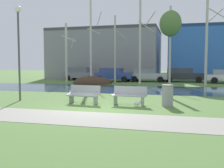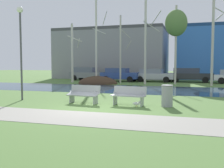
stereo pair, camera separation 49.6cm
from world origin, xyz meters
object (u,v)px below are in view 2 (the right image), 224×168
at_px(trash_bin, 167,95).
at_px(streetlamp, 21,37).
at_px(bench_left, 84,94).
at_px(seagull, 137,103).
at_px(parked_wagon_fourth_dark, 189,75).
at_px(bench_right, 129,95).
at_px(parked_van_nearest_grey, 88,74).
at_px(parked_sedan_second_blue, 120,74).
at_px(parked_hatch_third_silver, 154,75).

distance_m(trash_bin, streetlamp, 8.08).
bearing_deg(bench_left, seagull, -5.07).
bearing_deg(parked_wagon_fourth_dark, bench_right, -98.37).
height_order(trash_bin, parked_van_nearest_grey, parked_van_nearest_grey).
relative_size(streetlamp, parked_van_nearest_grey, 1.07).
distance_m(trash_bin, seagull, 1.41).
xyz_separation_m(bench_right, parked_van_nearest_grey, (-9.23, 17.58, 0.35)).
height_order(bench_right, trash_bin, trash_bin).
relative_size(seagull, streetlamp, 0.09).
xyz_separation_m(seagull, parked_sedan_second_blue, (-5.35, 16.76, 0.66)).
distance_m(bench_left, trash_bin, 3.99).
bearing_deg(bench_right, streetlamp, 179.02).
relative_size(bench_right, parked_wagon_fourth_dark, 0.34).
xyz_separation_m(bench_left, parked_wagon_fourth_dark, (4.85, 17.67, 0.33)).
relative_size(bench_left, parked_sedan_second_blue, 0.38).
height_order(bench_left, parked_hatch_third_silver, parked_hatch_third_silver).
xyz_separation_m(bench_left, parked_van_nearest_grey, (-6.99, 17.58, 0.35)).
xyz_separation_m(trash_bin, streetlamp, (-7.58, -0.01, 2.81)).
bearing_deg(bench_right, seagull, -28.95).
distance_m(streetlamp, parked_hatch_third_silver, 17.79).
distance_m(bench_right, parked_sedan_second_blue, 17.24).
height_order(trash_bin, parked_wagon_fourth_dark, parked_wagon_fourth_dark).
bearing_deg(seagull, parked_hatch_third_silver, 95.20).
distance_m(bench_right, streetlamp, 6.49).
xyz_separation_m(seagull, parked_hatch_third_silver, (-1.57, 17.31, 0.63)).
relative_size(trash_bin, streetlamp, 0.20).
bearing_deg(trash_bin, seagull, -165.32).
distance_m(streetlamp, parked_sedan_second_blue, 16.64).
height_order(trash_bin, seagull, trash_bin).
bearing_deg(streetlamp, parked_wagon_fourth_dark, 64.34).
xyz_separation_m(parked_van_nearest_grey, parked_hatch_third_silver, (8.09, -0.51, -0.06)).
bearing_deg(trash_bin, parked_van_nearest_grey, 122.13).
bearing_deg(streetlamp, parked_sedan_second_blue, 86.79).
xyz_separation_m(bench_left, seagull, (2.67, -0.24, -0.34)).
bearing_deg(parked_hatch_third_silver, streetlamp, -105.46).
bearing_deg(streetlamp, parked_van_nearest_grey, 100.98).
bearing_deg(bench_left, parked_van_nearest_grey, 111.67).
bearing_deg(bench_right, parked_hatch_third_silver, 93.84).
xyz_separation_m(trash_bin, parked_sedan_second_blue, (-6.66, 16.41, 0.29)).
distance_m(bench_right, parked_hatch_third_silver, 17.11).
relative_size(seagull, parked_van_nearest_grey, 0.09).
bearing_deg(parked_wagon_fourth_dark, seagull, -96.92).
relative_size(parked_sedan_second_blue, parked_wagon_fourth_dark, 0.90).
relative_size(trash_bin, parked_wagon_fourth_dark, 0.20).
xyz_separation_m(trash_bin, parked_wagon_fourth_dark, (0.86, 17.57, 0.30)).
distance_m(parked_van_nearest_grey, parked_wagon_fourth_dark, 11.83).
distance_m(seagull, parked_hatch_third_silver, 17.39).
xyz_separation_m(trash_bin, parked_van_nearest_grey, (-10.97, 17.47, 0.31)).
relative_size(trash_bin, parked_van_nearest_grey, 0.21).
bearing_deg(streetlamp, trash_bin, 0.05).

